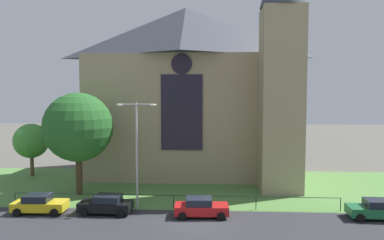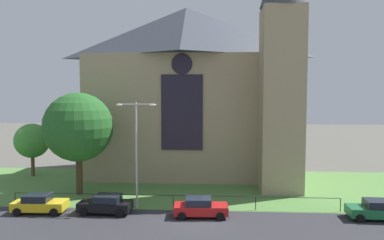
% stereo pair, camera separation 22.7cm
% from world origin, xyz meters
% --- Properties ---
extents(ground, '(160.00, 160.00, 0.00)m').
position_xyz_m(ground, '(0.00, 10.00, 0.00)').
color(ground, '#56544C').
extents(road_asphalt, '(120.00, 8.00, 0.01)m').
position_xyz_m(road_asphalt, '(0.00, -2.00, 0.00)').
color(road_asphalt, '#2D2D33').
rests_on(road_asphalt, ground).
extents(grass_verge, '(120.00, 20.00, 0.01)m').
position_xyz_m(grass_verge, '(0.00, 8.00, 0.00)').
color(grass_verge, '#517F3D').
rests_on(grass_verge, ground).
extents(church_building, '(23.20, 16.20, 26.00)m').
position_xyz_m(church_building, '(-1.30, 16.24, 10.27)').
color(church_building, tan).
rests_on(church_building, ground).
extents(iron_railing, '(27.69, 0.07, 1.13)m').
position_xyz_m(iron_railing, '(-2.08, 2.50, 0.96)').
color(iron_railing, black).
rests_on(iron_railing, ground).
extents(tree_left_far, '(4.03, 4.03, 6.20)m').
position_xyz_m(tree_left_far, '(-20.01, 13.64, 4.16)').
color(tree_left_far, brown).
rests_on(tree_left_far, ground).
extents(tree_left_near, '(6.59, 6.59, 9.80)m').
position_xyz_m(tree_left_near, '(-11.60, 6.30, 6.48)').
color(tree_left_near, '#423021').
rests_on(tree_left_near, ground).
extents(streetlamp_near, '(3.37, 0.26, 8.99)m').
position_xyz_m(streetlamp_near, '(-5.16, 2.40, 5.65)').
color(streetlamp_near, '#B2B2B7').
rests_on(streetlamp_near, ground).
extents(parked_car_yellow, '(4.27, 2.17, 1.51)m').
position_xyz_m(parked_car_yellow, '(-12.82, 0.72, 0.74)').
color(parked_car_yellow, gold).
rests_on(parked_car_yellow, ground).
extents(parked_car_black, '(4.27, 2.17, 1.51)m').
position_xyz_m(parked_car_black, '(-7.37, 0.89, 0.74)').
color(parked_car_black, black).
rests_on(parked_car_black, ground).
extents(parked_car_red, '(4.28, 2.18, 1.51)m').
position_xyz_m(parked_car_red, '(0.29, 0.55, 0.74)').
color(parked_car_red, '#B21919').
rests_on(parked_car_red, ground).
extents(parked_car_green, '(4.25, 2.12, 1.51)m').
position_xyz_m(parked_car_green, '(13.87, 0.78, 0.74)').
color(parked_car_green, '#196033').
rests_on(parked_car_green, ground).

